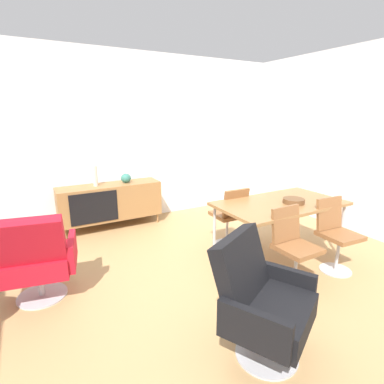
# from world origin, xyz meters

# --- Properties ---
(ground_plane) EXTENTS (8.32, 8.32, 0.00)m
(ground_plane) POSITION_xyz_m (0.00, 0.00, 0.00)
(ground_plane) COLOR tan
(wall_back) EXTENTS (6.80, 0.12, 2.80)m
(wall_back) POSITION_xyz_m (0.00, 2.60, 1.40)
(wall_back) COLOR white
(wall_back) RESTS_ON ground_plane
(sideboard) EXTENTS (1.60, 0.45, 0.72)m
(sideboard) POSITION_xyz_m (-0.15, 2.30, 0.44)
(sideboard) COLOR olive
(sideboard) RESTS_ON ground_plane
(vase_cobalt) EXTENTS (0.16, 0.16, 0.15)m
(vase_cobalt) POSITION_xyz_m (0.12, 2.30, 0.80)
(vase_cobalt) COLOR #337266
(vase_cobalt) RESTS_ON sideboard
(vase_sculptural_dark) EXTENTS (0.07, 0.07, 0.32)m
(vase_sculptural_dark) POSITION_xyz_m (-0.36, 2.30, 0.88)
(vase_sculptural_dark) COLOR beige
(vase_sculptural_dark) RESTS_ON sideboard
(dining_table) EXTENTS (1.60, 0.90, 0.74)m
(dining_table) POSITION_xyz_m (1.46, 0.21, 0.70)
(dining_table) COLOR olive
(dining_table) RESTS_ON ground_plane
(wooden_bowl_on_table) EXTENTS (0.26, 0.26, 0.06)m
(wooden_bowl_on_table) POSITION_xyz_m (1.57, 0.10, 0.77)
(wooden_bowl_on_table) COLOR brown
(wooden_bowl_on_table) RESTS_ON dining_table
(dining_chair_back_left) EXTENTS (0.41, 0.43, 0.86)m
(dining_chair_back_left) POSITION_xyz_m (1.11, 0.77, 0.47)
(dining_chair_back_left) COLOR brown
(dining_chair_back_left) RESTS_ON ground_plane
(dining_chair_front_left) EXTENTS (0.40, 0.43, 0.86)m
(dining_chair_front_left) POSITION_xyz_m (1.11, -0.35, 0.47)
(dining_chair_front_left) COLOR brown
(dining_chair_front_left) RESTS_ON ground_plane
(dining_chair_front_right) EXTENTS (0.43, 0.45, 0.86)m
(dining_chair_front_right) POSITION_xyz_m (1.81, -0.35, 0.47)
(dining_chair_front_right) COLOR brown
(dining_chair_front_right) RESTS_ON ground_plane
(lounge_chair_red) EXTENTS (0.80, 0.75, 0.95)m
(lounge_chair_red) POSITION_xyz_m (-1.29, 0.66, 0.47)
(lounge_chair_red) COLOR red
(lounge_chair_red) RESTS_ON ground_plane
(armchair_black_shell) EXTENTS (0.87, 0.86, 0.95)m
(armchair_black_shell) POSITION_xyz_m (0.16, -0.92, 0.47)
(armchair_black_shell) COLOR black
(armchair_black_shell) RESTS_ON ground_plane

